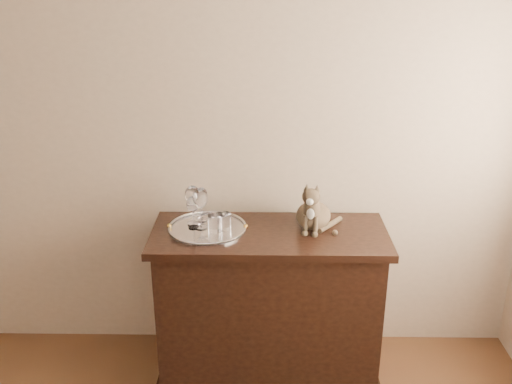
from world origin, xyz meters
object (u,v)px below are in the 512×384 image
at_px(tumbler_a, 215,223).
at_px(cat, 314,203).
at_px(wine_glass_b, 201,204).
at_px(wine_glass_c, 193,212).
at_px(wine_glass_d, 201,208).
at_px(wine_glass_a, 193,205).
at_px(tumbler_c, 224,221).
at_px(sideboard, 269,304).
at_px(tray, 208,229).

bearing_deg(tumbler_a, cat, 7.58).
height_order(wine_glass_b, wine_glass_c, wine_glass_b).
distance_m(wine_glass_d, tumbler_a, 0.11).
distance_m(wine_glass_a, tumbler_a, 0.16).
distance_m(tumbler_c, cat, 0.47).
xyz_separation_m(sideboard, wine_glass_c, (-0.39, 0.03, 0.52)).
height_order(sideboard, wine_glass_c, wine_glass_c).
relative_size(tray, tumbler_c, 4.73).
height_order(wine_glass_a, wine_glass_c, wine_glass_a).
relative_size(sideboard, tumbler_c, 14.19).
height_order(wine_glass_b, tumbler_c, wine_glass_b).
bearing_deg(tray, tumbler_c, -7.06).
xyz_separation_m(wine_glass_c, tumbler_a, (0.11, -0.04, -0.04)).
height_order(wine_glass_c, wine_glass_d, wine_glass_d).
height_order(wine_glass_c, tumbler_a, wine_glass_c).
relative_size(wine_glass_b, cat, 0.68).
distance_m(wine_glass_d, cat, 0.57).
xyz_separation_m(tray, cat, (0.54, 0.03, 0.13)).
bearing_deg(wine_glass_d, cat, 2.67).
distance_m(sideboard, wine_glass_b, 0.64).
bearing_deg(tumbler_a, tumbler_c, 29.18).
relative_size(sideboard, tumbler_a, 14.19).
xyz_separation_m(tray, tumbler_a, (0.04, -0.03, 0.05)).
bearing_deg(wine_glass_d, tumbler_a, -27.44).
distance_m(wine_glass_a, cat, 0.62).
relative_size(sideboard, wine_glass_b, 6.55).
bearing_deg(wine_glass_d, wine_glass_c, -176.87).
bearing_deg(tumbler_a, sideboard, 1.62).
xyz_separation_m(sideboard, tumbler_c, (-0.23, 0.02, 0.48)).
bearing_deg(tumbler_c, wine_glass_a, 158.59).
xyz_separation_m(tray, wine_glass_d, (-0.03, 0.01, 0.11)).
distance_m(wine_glass_d, tumbler_c, 0.13).
bearing_deg(wine_glass_a, tumbler_a, -35.57).
bearing_deg(tumbler_a, wine_glass_b, 122.07).
bearing_deg(wine_glass_b, sideboard, -19.15).
height_order(tray, cat, cat).
bearing_deg(wine_glass_d, wine_glass_a, 133.57).
distance_m(tray, cat, 0.56).
distance_m(wine_glass_b, tumbler_a, 0.16).
xyz_separation_m(sideboard, wine_glass_b, (-0.35, 0.12, 0.52)).
bearing_deg(sideboard, wine_glass_c, 175.63).
xyz_separation_m(sideboard, tray, (-0.32, 0.03, 0.43)).
distance_m(wine_glass_b, tumbler_c, 0.17).
distance_m(tray, tumbler_a, 0.07).
relative_size(wine_glass_b, wine_glass_c, 1.07).
relative_size(tray, wine_glass_a, 1.91).
bearing_deg(wine_glass_b, wine_glass_d, -86.24).
distance_m(tray, wine_glass_d, 0.11).
relative_size(wine_glass_c, tumbler_c, 2.02).
height_order(sideboard, cat, cat).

